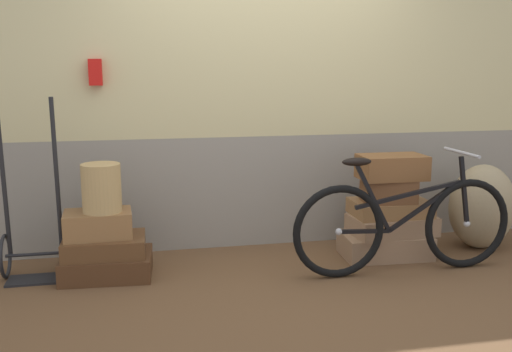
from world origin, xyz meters
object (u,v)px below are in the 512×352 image
at_px(suitcase_6, 389,191).
at_px(suitcase_7, 392,167).
at_px(suitcase_4, 392,225).
at_px(wicker_basket, 101,188).
at_px(luggage_trolley, 34,239).
at_px(suitcase_3, 385,245).
at_px(suitcase_2, 98,224).
at_px(burlap_sack, 482,206).
at_px(suitcase_5, 390,208).
at_px(suitcase_0, 107,265).
at_px(bicycle, 404,225).
at_px(suitcase_1, 105,246).

bearing_deg(suitcase_6, suitcase_7, 15.24).
distance_m(suitcase_4, wicker_basket, 2.29).
bearing_deg(luggage_trolley, suitcase_7, -2.54).
bearing_deg(suitcase_4, suitcase_3, 172.29).
height_order(suitcase_2, suitcase_7, suitcase_7).
relative_size(suitcase_3, luggage_trolley, 0.53).
bearing_deg(wicker_basket, suitcase_6, -0.43).
relative_size(suitcase_4, luggage_trolley, 0.50).
height_order(suitcase_3, burlap_sack, burlap_sack).
height_order(suitcase_4, suitcase_5, suitcase_5).
height_order(suitcase_0, suitcase_2, suitcase_2).
bearing_deg(suitcase_7, suitcase_4, 29.11).
height_order(suitcase_2, suitcase_5, suitcase_2).
distance_m(suitcase_3, luggage_trolley, 2.70).
bearing_deg(bicycle, suitcase_6, 85.15).
distance_m(suitcase_0, bicycle, 2.21).
bearing_deg(suitcase_7, bicycle, -97.80).
bearing_deg(burlap_sack, luggage_trolley, 179.18).
height_order(suitcase_3, suitcase_5, suitcase_5).
distance_m(suitcase_3, suitcase_4, 0.18).
xyz_separation_m(suitcase_1, suitcase_5, (2.24, 0.03, 0.16)).
xyz_separation_m(suitcase_4, wicker_basket, (-2.25, -0.00, 0.40)).
distance_m(suitcase_2, wicker_basket, 0.27).
xyz_separation_m(suitcase_0, suitcase_5, (2.22, 0.02, 0.31)).
distance_m(suitcase_2, suitcase_5, 2.28).
xyz_separation_m(suitcase_3, wicker_basket, (-2.20, -0.01, 0.57)).
relative_size(suitcase_1, suitcase_7, 1.13).
bearing_deg(suitcase_5, suitcase_6, -130.73).
bearing_deg(burlap_sack, suitcase_0, -179.06).
bearing_deg(luggage_trolley, suitcase_0, -11.24).
bearing_deg(suitcase_5, suitcase_7, -112.90).
relative_size(suitcase_3, suitcase_7, 1.35).
xyz_separation_m(suitcase_0, wicker_basket, (-0.01, -0.01, 0.58)).
relative_size(suitcase_4, suitcase_5, 1.08).
xyz_separation_m(suitcase_6, luggage_trolley, (-2.69, 0.12, -0.27)).
bearing_deg(suitcase_2, burlap_sack, -1.45).
relative_size(suitcase_4, burlap_sack, 0.92).
bearing_deg(suitcase_0, suitcase_7, 3.32).
bearing_deg(suitcase_1, suitcase_0, 30.70).
relative_size(suitcase_6, luggage_trolley, 0.30).
xyz_separation_m(suitcase_0, suitcase_2, (-0.05, 0.01, 0.31)).
xyz_separation_m(suitcase_3, burlap_sack, (0.89, 0.05, 0.26)).
bearing_deg(suitcase_3, suitcase_2, -177.26).
distance_m(suitcase_0, suitcase_1, 0.15).
height_order(suitcase_1, wicker_basket, wicker_basket).
relative_size(wicker_basket, burlap_sack, 0.49).
relative_size(suitcase_3, suitcase_4, 1.05).
bearing_deg(suitcase_7, suitcase_1, -179.87).
bearing_deg(wicker_basket, suitcase_4, 0.09).
distance_m(luggage_trolley, bicycle, 2.71).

